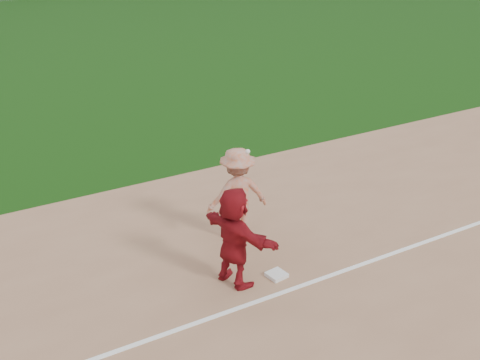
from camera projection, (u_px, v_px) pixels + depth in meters
ground at (278, 267)px, 11.94m from camera, size 160.00×160.00×0.00m
foul_line at (301, 286)px, 11.30m from camera, size 60.00×0.10×0.01m
first_base at (277, 275)px, 11.57m from camera, size 0.38×0.38×0.08m
base_runner at (234, 237)px, 11.02m from camera, size 1.01×1.90×1.96m
first_base_play at (238, 194)px, 12.53m from camera, size 1.43×1.04×2.23m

